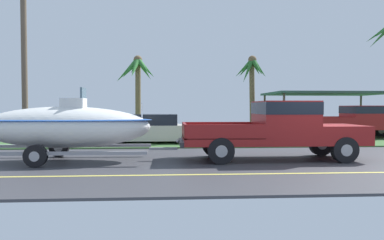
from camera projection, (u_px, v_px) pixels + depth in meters
The scene contains 9 objects.
ground at pixel (253, 139), 19.44m from camera, with size 36.00×22.00×0.11m.
pickup_truck_towing at pixel (283, 127), 11.68m from camera, with size 6.03×2.02×1.90m.
boat_on_trailer at pixel (65, 127), 11.23m from camera, with size 6.48×2.41×2.32m.
parked_pickup_background at pixel (361, 120), 19.39m from camera, with size 5.78×1.99×1.79m.
parked_sedan_near at pixel (153, 129), 16.85m from camera, with size 4.66×1.93×1.38m.
carport_awning at pixel (326, 94), 23.94m from camera, with size 7.70×4.87×2.70m.
palm_tree_near_left at pixel (252, 76), 25.10m from camera, with size 2.19×3.02×5.33m.
palm_tree_mid at pixel (137, 75), 22.67m from camera, with size 2.81×3.02×5.00m.
utility_pole at pixel (24, 44), 14.98m from camera, with size 0.24×1.80×8.42m.
Camera 1 is at (-4.57, -10.76, 1.70)m, focal length 33.56 mm.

